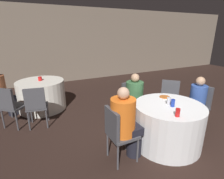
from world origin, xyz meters
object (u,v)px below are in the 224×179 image
object	(u,v)px
soda_can_silver	(169,101)
chair_near_north	(131,98)
person_green_jacket	(136,99)
person_floral_shirt	(2,92)
chair_near_east	(199,103)
person_blue_shirt	(195,104)
pizza_plate_near	(165,97)
table_near	(167,125)
soda_can_red	(178,113)
chair_far_southwest	(10,104)
person_orange_shirt	(126,123)
chair_near_west	(117,130)
table_far	(42,95)
chair_near_northeast	(169,97)
soda_can_blue	(173,103)
chair_far_south	(36,104)

from	to	relation	value
soda_can_silver	chair_near_north	bearing A→B (deg)	97.10
person_green_jacket	person_floral_shirt	distance (m)	3.04
chair_near_east	person_blue_shirt	bearing A→B (deg)	90.00
pizza_plate_near	table_near	bearing A→B (deg)	-118.59
pizza_plate_near	soda_can_red	world-z (taller)	soda_can_red
chair_near_east	chair_far_southwest	xyz separation A→B (m)	(-3.45, 1.64, 0.00)
table_near	person_orange_shirt	size ratio (longest dim) A/B	0.99
chair_near_west	soda_can_silver	xyz separation A→B (m)	(1.00, 0.04, 0.27)
chair_far_southwest	table_far	bearing A→B (deg)	90.00
chair_near_northeast	chair_far_southwest	xyz separation A→B (m)	(-3.17, 1.10, 0.00)
table_near	soda_can_blue	bearing A→B (deg)	-92.43
chair_far_south	person_floral_shirt	world-z (taller)	person_floral_shirt
table_far	person_green_jacket	bearing A→B (deg)	-45.04
soda_can_blue	chair_near_north	bearing A→B (deg)	96.20
chair_near_west	person_blue_shirt	xyz separation A→B (m)	(1.81, 0.15, 0.01)
chair_near_east	soda_can_blue	distance (m)	1.05
chair_near_east	chair_far_southwest	bearing A→B (deg)	54.74
chair_far_southwest	person_blue_shirt	bearing A→B (deg)	14.14
chair_near_west	chair_far_southwest	xyz separation A→B (m)	(-1.47, 1.82, 0.00)
chair_far_south	person_orange_shirt	distance (m)	1.97
person_blue_shirt	pizza_plate_near	size ratio (longest dim) A/B	5.42
soda_can_silver	chair_near_east	bearing A→B (deg)	8.01
table_far	chair_near_east	size ratio (longest dim) A/B	1.30
chair_near_northeast	pizza_plate_near	distance (m)	0.71
person_floral_shirt	soda_can_silver	size ratio (longest dim) A/B	9.65
table_near	chair_far_south	world-z (taller)	chair_far_south
table_far	soda_can_silver	distance (m)	3.14
chair_far_south	person_green_jacket	bearing A→B (deg)	-11.40
pizza_plate_near	soda_can_silver	world-z (taller)	soda_can_silver
chair_far_southwest	soda_can_blue	world-z (taller)	chair_far_southwest
chair_near_west	soda_can_blue	world-z (taller)	chair_near_west
person_orange_shirt	table_far	bearing A→B (deg)	-159.99
table_far	person_blue_shirt	world-z (taller)	person_blue_shirt
chair_far_south	table_near	bearing A→B (deg)	-28.25
person_blue_shirt	person_orange_shirt	bearing A→B (deg)	85.41
person_green_jacket	person_floral_shirt	bearing A→B (deg)	-39.83
soda_can_blue	table_near	bearing A→B (deg)	87.57
table_far	pizza_plate_near	world-z (taller)	pizza_plate_near
table_far	soda_can_blue	xyz separation A→B (m)	(1.82, -2.62, 0.43)
chair_far_south	soda_can_silver	distance (m)	2.54
chair_near_northeast	person_orange_shirt	size ratio (longest dim) A/B	0.75
person_blue_shirt	person_orange_shirt	size ratio (longest dim) A/B	0.92
chair_near_east	chair_far_south	distance (m)	3.30
chair_near_north	person_orange_shirt	bearing A→B (deg)	47.21
chair_near_north	pizza_plate_near	xyz separation A→B (m)	(0.28, -0.69, 0.22)
chair_near_east	person_green_jacket	distance (m)	1.27
table_near	chair_far_south	size ratio (longest dim) A/B	1.33
table_far	chair_near_northeast	bearing A→B (deg)	-36.21
table_near	person_blue_shirt	xyz separation A→B (m)	(0.81, 0.14, 0.17)
chair_far_southwest	person_blue_shirt	distance (m)	3.68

